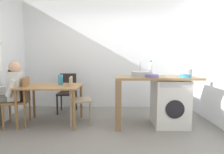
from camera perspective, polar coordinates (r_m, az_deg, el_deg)
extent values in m
plane|color=slate|center=(3.01, -3.26, -18.36)|extent=(5.46, 5.46, 0.00)
cube|color=silver|center=(4.50, -1.77, 7.28)|extent=(4.60, 0.10, 2.70)
cube|color=#9E7042|center=(3.48, -19.39, -2.89)|extent=(1.10, 0.76, 0.03)
cylinder|color=brown|center=(3.47, -28.99, -9.55)|extent=(0.05, 0.05, 0.71)
cylinder|color=brown|center=(3.11, -12.46, -10.71)|extent=(0.05, 0.05, 0.71)
cylinder|color=brown|center=(4.04, -24.31, -7.26)|extent=(0.05, 0.05, 0.71)
cylinder|color=brown|center=(3.73, -10.12, -7.89)|extent=(0.05, 0.05, 0.71)
cube|color=olive|center=(3.70, -28.91, -7.12)|extent=(0.48, 0.48, 0.04)
cube|color=olive|center=(3.61, -26.33, -3.66)|extent=(0.13, 0.38, 0.45)
cylinder|color=olive|center=(3.64, -32.30, -11.14)|extent=(0.04, 0.04, 0.45)
cylinder|color=olive|center=(3.97, -30.57, -9.70)|extent=(0.04, 0.04, 0.45)
cylinder|color=olive|center=(3.54, -26.68, -11.33)|extent=(0.04, 0.04, 0.45)
cylinder|color=olive|center=(3.88, -25.42, -9.81)|extent=(0.04, 0.04, 0.45)
cube|color=gray|center=(3.43, -10.21, -7.46)|extent=(0.46, 0.46, 0.04)
cube|color=gray|center=(3.40, -13.32, -3.78)|extent=(0.10, 0.38, 0.45)
cylinder|color=gray|center=(3.66, -7.23, -10.20)|extent=(0.04, 0.04, 0.45)
cylinder|color=gray|center=(3.32, -7.02, -11.90)|extent=(0.04, 0.04, 0.45)
cylinder|color=gray|center=(3.67, -12.95, -10.27)|extent=(0.04, 0.04, 0.45)
cylinder|color=gray|center=(3.32, -13.37, -11.97)|extent=(0.04, 0.04, 0.45)
cube|color=black|center=(4.15, -14.63, -5.25)|extent=(0.42, 0.42, 0.04)
cube|color=black|center=(4.29, -14.19, -1.85)|extent=(0.38, 0.06, 0.45)
cylinder|color=black|center=(3.99, -12.55, -8.95)|extent=(0.04, 0.04, 0.45)
cylinder|color=black|center=(4.07, -17.60, -8.79)|extent=(0.04, 0.04, 0.45)
cylinder|color=black|center=(4.34, -11.69, -7.76)|extent=(0.04, 0.04, 0.45)
cylinder|color=black|center=(4.41, -16.35, -7.65)|extent=(0.04, 0.04, 0.45)
cylinder|color=#595651|center=(3.66, -32.06, -6.61)|extent=(0.42, 0.23, 0.14)
cylinder|color=#595651|center=(3.83, -31.18, -6.06)|extent=(0.42, 0.23, 0.14)
cube|color=silver|center=(3.65, -29.13, -2.51)|extent=(0.28, 0.38, 0.52)
cylinder|color=silver|center=(3.46, -30.40, -3.22)|extent=(0.20, 0.13, 0.31)
cylinder|color=silver|center=(3.86, -28.55, -2.29)|extent=(0.20, 0.13, 0.31)
sphere|color=tan|center=(3.62, -29.40, 2.91)|extent=(0.21, 0.21, 0.21)
sphere|color=black|center=(3.64, -30.24, 1.57)|extent=(0.12, 0.12, 0.12)
cube|color=olive|center=(3.29, 14.27, -0.14)|extent=(1.50, 0.68, 0.04)
cube|color=brown|center=(3.00, 2.09, -9.47)|extent=(0.10, 0.10, 0.88)
cube|color=brown|center=(3.56, 1.88, -7.03)|extent=(0.10, 0.10, 0.88)
cube|color=silver|center=(3.44, 18.37, -7.95)|extent=(0.60, 0.60, 0.86)
cylinder|color=black|center=(3.17, 20.03, -9.97)|extent=(0.32, 0.02, 0.32)
cube|color=#B2B2B7|center=(3.10, 20.24, -2.55)|extent=(0.54, 0.01, 0.08)
cylinder|color=#9EA0A5|center=(3.24, 9.77, 1.00)|extent=(0.38, 0.38, 0.09)
cylinder|color=#B2B2B7|center=(3.41, 9.33, 2.84)|extent=(0.02, 0.02, 0.28)
cylinder|color=silver|center=(3.39, 12.64, 2.15)|extent=(0.07, 0.07, 0.21)
cone|color=silver|center=(3.39, 12.69, 4.38)|extent=(0.06, 0.06, 0.06)
cylinder|color=#262626|center=(3.38, 12.70, 5.06)|extent=(0.03, 0.03, 0.02)
cylinder|color=slate|center=(3.07, 13.17, 0.38)|extent=(0.21, 0.21, 0.06)
cylinder|color=#3D375B|center=(3.07, 13.17, 0.64)|extent=(0.16, 0.16, 0.03)
cylinder|color=gray|center=(3.53, 24.10, 1.30)|extent=(0.11, 0.11, 0.13)
cylinder|color=#99724C|center=(3.53, 23.86, 3.67)|extent=(0.01, 0.04, 0.18)
cylinder|color=#99724C|center=(3.52, 24.57, 3.64)|extent=(0.01, 0.05, 0.18)
cylinder|color=teal|center=(3.22, 23.02, 0.30)|extent=(0.20, 0.20, 0.05)
cylinder|color=#1E546B|center=(3.22, 23.03, 0.54)|extent=(0.16, 0.16, 0.03)
cylinder|color=teal|center=(3.51, -16.59, -0.88)|extent=(0.09, 0.09, 0.20)
cube|color=#B2B2B7|center=(3.18, 13.82, 0.10)|extent=(0.15, 0.06, 0.01)
cube|color=#262628|center=(3.18, 13.82, 0.10)|extent=(0.15, 0.06, 0.01)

